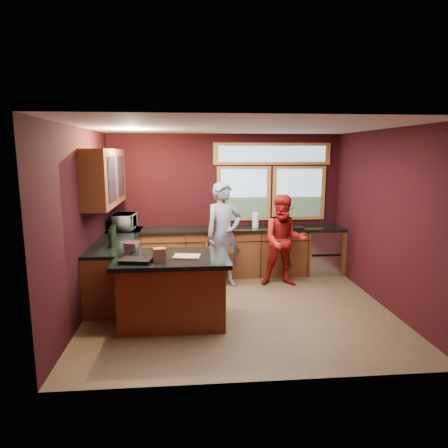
{
  "coord_description": "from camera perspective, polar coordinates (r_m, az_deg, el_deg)",
  "views": [
    {
      "loc": [
        -0.73,
        -5.74,
        2.35
      ],
      "look_at": [
        -0.18,
        0.4,
        1.24
      ],
      "focal_mm": 32.0,
      "sensor_mm": 36.0,
      "label": 1
    }
  ],
  "objects": [
    {
      "name": "paper_bag",
      "position": [
        5.26,
        -9.2,
        -4.39
      ],
      "size": [
        0.17,
        0.14,
        0.18
      ],
      "primitive_type": "cube",
      "rotation": [
        0.0,
        0.0,
        0.15
      ],
      "color": "brown",
      "rests_on": "island"
    },
    {
      "name": "cutting_board",
      "position": [
        5.46,
        -5.35,
        -4.63
      ],
      "size": [
        0.39,
        0.31,
        0.02
      ],
      "primitive_type": "cube",
      "rotation": [
        0.0,
        0.0,
        -0.17
      ],
      "color": "tan",
      "rests_on": "island"
    },
    {
      "name": "person_grey",
      "position": [
        6.98,
        -0.04,
        -1.56
      ],
      "size": [
        0.79,
        0.65,
        1.85
      ],
      "primitive_type": "imported",
      "rotation": [
        0.0,
        0.0,
        0.36
      ],
      "color": "slate",
      "rests_on": "floor"
    },
    {
      "name": "potted_plant",
      "position": [
        7.82,
        8.73,
        1.09
      ],
      "size": [
        0.35,
        0.3,
        0.39
      ],
      "primitive_type": "imported",
      "color": "#999999",
      "rests_on": "back_counter"
    },
    {
      "name": "paper_towel",
      "position": [
        7.66,
        4.52,
        0.57
      ],
      "size": [
        0.12,
        0.12,
        0.28
      ],
      "primitive_type": "cylinder",
      "color": "silver",
      "rests_on": "back_counter"
    },
    {
      "name": "back_counter",
      "position": [
        7.73,
        1.98,
        -3.9
      ],
      "size": [
        4.5,
        0.64,
        0.93
      ],
      "color": "#582E15",
      "rests_on": "floor"
    },
    {
      "name": "floor",
      "position": [
        6.25,
        2.04,
        -11.88
      ],
      "size": [
        4.5,
        4.5,
        0.0
      ],
      "primitive_type": "plane",
      "color": "brown",
      "rests_on": "ground"
    },
    {
      "name": "island",
      "position": [
        5.65,
        -7.32,
        -9.2
      ],
      "size": [
        1.55,
        1.05,
        0.95
      ],
      "color": "#582E15",
      "rests_on": "floor"
    },
    {
      "name": "left_counter",
      "position": [
        6.96,
        -15.05,
        -5.83
      ],
      "size": [
        0.64,
        2.3,
        0.93
      ],
      "color": "#582E15",
      "rests_on": "floor"
    },
    {
      "name": "stock_pot",
      "position": [
        5.69,
        -12.95,
        -3.41
      ],
      "size": [
        0.24,
        0.24,
        0.18
      ],
      "primitive_type": "cylinder",
      "color": "#B6B6BB",
      "rests_on": "island"
    },
    {
      "name": "black_tray",
      "position": [
        5.3,
        -12.42,
        -5.09
      ],
      "size": [
        0.44,
        0.34,
        0.05
      ],
      "primitive_type": "cube",
      "rotation": [
        0.0,
        0.0,
        -0.16
      ],
      "color": "black",
      "rests_on": "island"
    },
    {
      "name": "microwave",
      "position": [
        7.64,
        -13.97,
        0.33
      ],
      "size": [
        0.4,
        0.56,
        0.29
      ],
      "primitive_type": "imported",
      "rotation": [
        0.0,
        0.0,
        1.5
      ],
      "color": "#999999",
      "rests_on": "left_counter"
    },
    {
      "name": "person_red",
      "position": [
        7.11,
        8.58,
        -2.37
      ],
      "size": [
        0.86,
        0.71,
        1.63
      ],
      "primitive_type": "imported",
      "rotation": [
        0.0,
        0.0,
        -0.12
      ],
      "color": "maroon",
      "rests_on": "floor"
    },
    {
      "name": "room_shell",
      "position": [
        6.09,
        -3.83,
        5.01
      ],
      "size": [
        4.52,
        4.02,
        2.71
      ],
      "color": "black",
      "rests_on": "ground"
    }
  ]
}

